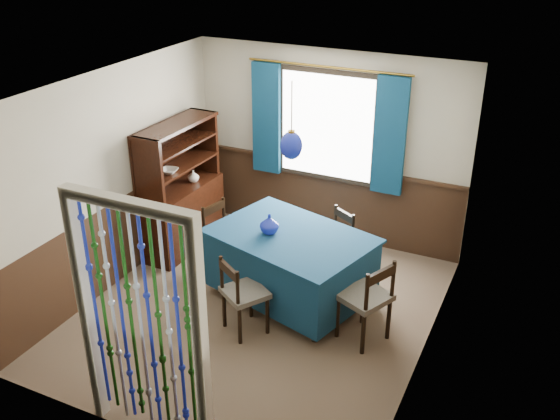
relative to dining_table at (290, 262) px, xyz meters
The scene contains 22 objects.
floor 0.65m from the dining_table, 118.87° to the right, with size 4.00×4.00×0.00m, color brown.
ceiling 2.08m from the dining_table, 118.87° to the right, with size 4.00×4.00×0.00m, color silver.
wall_back 1.80m from the dining_table, 97.55° to the left, with size 3.60×3.60×0.00m, color #B7AE96.
wall_front 2.52m from the dining_table, 95.12° to the right, with size 3.60×3.60×0.00m, color #B7AE96.
wall_left 2.19m from the dining_table, 169.10° to the right, with size 4.00×4.00×0.00m, color #B7AE96.
wall_right 1.81m from the dining_table, 13.74° to the right, with size 4.00×4.00×0.00m, color #B7AE96.
wainscot_back 1.61m from the dining_table, 97.62° to the left, with size 3.60×3.60×0.00m, color #352114.
wainscot_front 2.38m from the dining_table, 95.15° to the right, with size 3.60×3.60×0.00m, color #352114.
wainscot_left 2.04m from the dining_table, 169.02° to the right, with size 4.00×4.00×0.00m, color #352114.
wainscot_right 1.62m from the dining_table, 13.86° to the right, with size 4.00×4.00×0.00m, color #352114.
window 1.91m from the dining_table, 97.79° to the left, with size 1.32×0.12×1.42m, color black.
doorway 2.41m from the dining_table, 95.25° to the right, with size 1.16×0.12×2.18m, color silver, non-canonical shape.
dining_table is the anchor object (origin of this frame).
chair_near 0.78m from the dining_table, 104.51° to the right, with size 0.57×0.57×0.85m.
chair_far 0.78m from the dining_table, 72.15° to the left, with size 0.54×0.53×0.80m.
chair_left 1.02m from the dining_table, 166.57° to the left, with size 0.49×0.50×0.86m.
chair_right 1.05m from the dining_table, 19.22° to the right, with size 0.59×0.60×0.92m.
sideboard 1.85m from the dining_table, 163.27° to the left, with size 0.49×1.29×1.67m.
pendant_lamp 1.37m from the dining_table, 90.00° to the right, with size 0.23×0.23×0.80m.
vase_table 0.51m from the dining_table, 164.82° to the right, with size 0.19×0.19×0.20m, color navy.
bowl_shelf 1.87m from the dining_table, behind, with size 0.23×0.23×0.06m, color beige.
vase_sideboard 1.92m from the dining_table, 156.26° to the left, with size 0.16×0.16×0.17m, color beige.
Camera 1 is at (2.65, -5.03, 4.00)m, focal length 40.00 mm.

